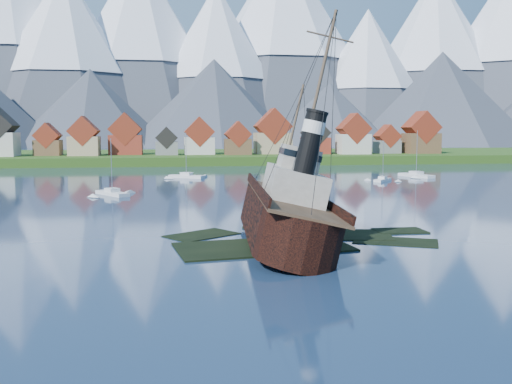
{
  "coord_description": "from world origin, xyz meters",
  "views": [
    {
      "loc": [
        -12.37,
        -59.98,
        12.37
      ],
      "look_at": [
        -2.56,
        6.0,
        5.0
      ],
      "focal_mm": 40.0,
      "sensor_mm": 36.0,
      "label": 1
    }
  ],
  "objects": [
    {
      "name": "seawall",
      "position": [
        0.0,
        132.0,
        0.0
      ],
      "size": [
        600.0,
        2.5,
        2.0
      ],
      "primitive_type": "cube",
      "color": "#3F3D38",
      "rests_on": "ground"
    },
    {
      "name": "sailboat_c",
      "position": [
        -8.68,
        85.46,
        0.27
      ],
      "size": [
        9.26,
        6.61,
        12.01
      ],
      "rotation": [
        0.0,
        0.0,
        1.06
      ],
      "color": "silver",
      "rests_on": "ground"
    },
    {
      "name": "shoal",
      "position": [
        1.78,
        2.15,
        -0.35
      ],
      "size": [
        31.71,
        21.24,
        1.14
      ],
      "color": "black",
      "rests_on": "ground"
    },
    {
      "name": "mountains",
      "position": [
        -0.79,
        481.26,
        89.34
      ],
      "size": [
        965.0,
        340.0,
        205.0
      ],
      "color": "#2D333D",
      "rests_on": "ground"
    },
    {
      "name": "sailboat_e",
      "position": [
        50.52,
        79.86,
        0.27
      ],
      "size": [
        6.2,
        11.13,
        12.59
      ],
      "rotation": [
        0.0,
        0.0,
        0.34
      ],
      "color": "silver",
      "rests_on": "ground"
    },
    {
      "name": "tugboat_wreck",
      "position": [
        -0.72,
        2.46,
        3.3
      ],
      "size": [
        7.74,
        33.33,
        26.41
      ],
      "rotation": [
        0.0,
        0.22,
        -0.07
      ],
      "color": "black",
      "rests_on": "ground"
    },
    {
      "name": "ground",
      "position": [
        0.0,
        0.0,
        0.0
      ],
      "size": [
        1400.0,
        1400.0,
        0.0
      ],
      "primitive_type": "plane",
      "color": "#1A2E4B",
      "rests_on": "ground"
    },
    {
      "name": "town",
      "position": [
        -33.12,
        152.18,
        8.99
      ],
      "size": [
        250.96,
        16.69,
        17.3
      ],
      "color": "maroon",
      "rests_on": "ground"
    },
    {
      "name": "sailboat_d",
      "position": [
        37.46,
        69.49,
        0.23
      ],
      "size": [
        6.22,
        6.75,
        10.03
      ],
      "rotation": [
        0.0,
        0.0,
        -0.72
      ],
      "color": "silver",
      "rests_on": "ground"
    },
    {
      "name": "shore_bank",
      "position": [
        0.0,
        170.0,
        0.0
      ],
      "size": [
        600.0,
        80.0,
        3.2
      ],
      "primitive_type": "cube",
      "color": "#284A15",
      "rests_on": "ground"
    },
    {
      "name": "sailboat_a",
      "position": [
        -23.51,
        49.36,
        0.25
      ],
      "size": [
        7.01,
        8.83,
        11.14
      ],
      "rotation": [
        0.0,
        0.0,
        0.6
      ],
      "color": "silver",
      "rests_on": "ground"
    }
  ]
}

